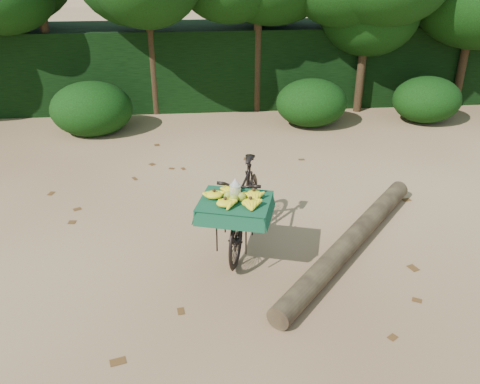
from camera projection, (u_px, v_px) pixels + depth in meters
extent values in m
plane|color=tan|center=(270.00, 234.00, 6.85)|extent=(80.00, 80.00, 0.00)
imported|color=black|center=(245.00, 205.00, 6.41)|extent=(1.02, 1.90, 1.10)
cube|color=black|center=(235.00, 202.00, 5.73)|extent=(0.52, 0.58, 0.03)
cube|color=#124723|center=(235.00, 201.00, 5.72)|extent=(0.95, 0.86, 0.01)
ellipsoid|color=olive|center=(242.00, 197.00, 5.68)|extent=(0.11, 0.08, 0.12)
ellipsoid|color=olive|center=(236.00, 194.00, 5.75)|extent=(0.11, 0.08, 0.12)
ellipsoid|color=olive|center=(228.00, 196.00, 5.71)|extent=(0.11, 0.08, 0.12)
ellipsoid|color=olive|center=(234.00, 199.00, 5.63)|extent=(0.11, 0.08, 0.12)
cylinder|color=#EAE5C6|center=(235.00, 192.00, 5.68)|extent=(0.13, 0.13, 0.16)
cylinder|color=brown|center=(351.00, 241.00, 6.44)|extent=(2.54, 2.93, 0.26)
cube|color=black|center=(232.00, 64.00, 12.05)|extent=(26.00, 1.80, 1.80)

